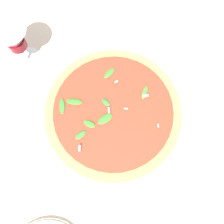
% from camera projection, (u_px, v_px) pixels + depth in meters
% --- Properties ---
extents(ground_plane, '(6.00, 6.00, 0.00)m').
position_uv_depth(ground_plane, '(115.00, 124.00, 0.65)').
color(ground_plane, beige).
extents(pizza_arugula_main, '(0.35, 0.35, 0.05)m').
position_uv_depth(pizza_arugula_main, '(112.00, 113.00, 0.64)').
color(pizza_arugula_main, silver).
rests_on(pizza_arugula_main, ground_plane).
extents(wine_glass, '(0.08, 0.08, 0.14)m').
position_uv_depth(wine_glass, '(15.00, 40.00, 0.60)').
color(wine_glass, white).
rests_on(wine_glass, ground_plane).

